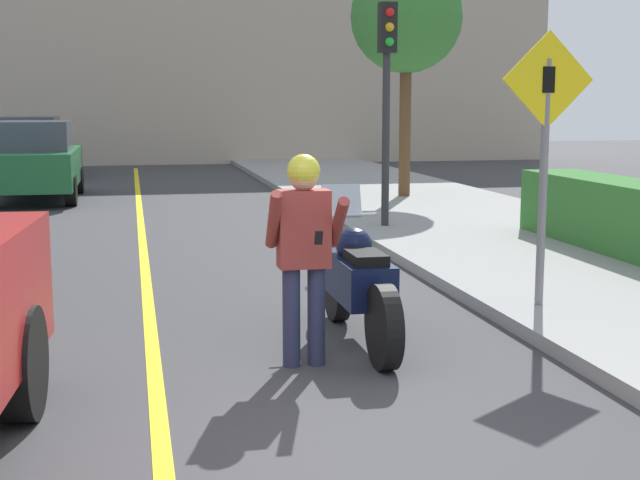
% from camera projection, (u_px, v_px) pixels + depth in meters
% --- Properties ---
extents(ground_plane, '(80.00, 80.00, 0.00)m').
position_uv_depth(ground_plane, '(270.00, 465.00, 5.12)').
color(ground_plane, '#38383A').
extents(sidewalk_curb, '(4.40, 44.00, 0.13)m').
position_uv_depth(sidewalk_curb, '(639.00, 283.00, 9.96)').
color(sidewalk_curb, gray).
rests_on(sidewalk_curb, ground).
extents(road_center_line, '(0.12, 36.00, 0.01)m').
position_uv_depth(road_center_line, '(145.00, 274.00, 10.79)').
color(road_center_line, yellow).
rests_on(road_center_line, ground).
extents(building_backdrop, '(28.00, 1.20, 8.88)m').
position_uv_depth(building_backdrop, '(149.00, 30.00, 29.58)').
color(building_backdrop, '#B2A38E').
rests_on(building_backdrop, ground).
extents(motorcycle, '(0.62, 2.29, 1.32)m').
position_uv_depth(motorcycle, '(358.00, 283.00, 7.68)').
color(motorcycle, black).
rests_on(motorcycle, ground).
extents(person_biker, '(0.59, 0.46, 1.68)m').
position_uv_depth(person_biker, '(304.00, 239.00, 6.91)').
color(person_biker, '#282D4C').
rests_on(person_biker, ground).
extents(crossing_sign, '(0.91, 0.08, 2.59)m').
position_uv_depth(crossing_sign, '(545.00, 142.00, 8.36)').
color(crossing_sign, slate).
rests_on(crossing_sign, sidewalk_curb).
extents(traffic_light, '(0.26, 0.30, 3.45)m').
position_uv_depth(traffic_light, '(387.00, 71.00, 13.76)').
color(traffic_light, '#2D2D30').
rests_on(traffic_light, sidewalk_curb).
extents(street_tree, '(2.28, 2.28, 4.80)m').
position_uv_depth(street_tree, '(407.00, 18.00, 18.06)').
color(street_tree, brown).
rests_on(street_tree, sidewalk_curb).
extents(parked_car_green, '(1.88, 4.20, 1.68)m').
position_uv_depth(parked_car_green, '(33.00, 160.00, 18.83)').
color(parked_car_green, black).
rests_on(parked_car_green, ground).
extents(parked_car_blue, '(1.88, 4.20, 1.68)m').
position_uv_depth(parked_car_blue, '(29.00, 146.00, 24.76)').
color(parked_car_blue, black).
rests_on(parked_car_blue, ground).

